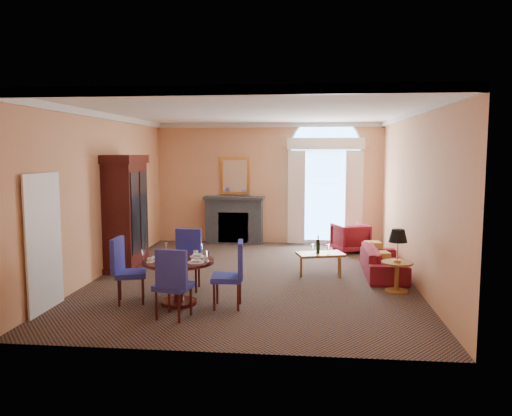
# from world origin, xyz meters

# --- Properties ---
(ground) EXTENTS (7.50, 7.50, 0.00)m
(ground) POSITION_xyz_m (0.00, 0.00, 0.00)
(ground) COLOR black
(ground) RESTS_ON ground
(room_envelope) EXTENTS (6.04, 7.52, 3.45)m
(room_envelope) POSITION_xyz_m (-0.03, 0.67, 2.51)
(room_envelope) COLOR #E5A06D
(room_envelope) RESTS_ON ground
(armoire) EXTENTS (0.68, 1.21, 2.37)m
(armoire) POSITION_xyz_m (-2.72, 0.40, 1.14)
(armoire) COLOR black
(armoire) RESTS_ON ground
(dining_table) EXTENTS (1.14, 1.14, 0.92)m
(dining_table) POSITION_xyz_m (-1.00, -1.88, 0.54)
(dining_table) COLOR black
(dining_table) RESTS_ON ground
(dining_chair_north) EXTENTS (0.51, 0.52, 1.06)m
(dining_chair_north) POSITION_xyz_m (-1.07, -0.95, 0.60)
(dining_chair_north) COLOR navy
(dining_chair_north) RESTS_ON ground
(dining_chair_south) EXTENTS (0.57, 0.57, 1.06)m
(dining_chair_south) POSITION_xyz_m (-0.89, -2.65, 0.60)
(dining_chair_south) COLOR navy
(dining_chair_south) RESTS_ON ground
(dining_chair_east) EXTENTS (0.52, 0.51, 1.06)m
(dining_chair_east) POSITION_xyz_m (-0.09, -1.99, 0.60)
(dining_chair_east) COLOR navy
(dining_chair_east) RESTS_ON ground
(dining_chair_west) EXTENTS (0.59, 0.59, 1.06)m
(dining_chair_west) POSITION_xyz_m (-1.90, -1.87, 0.60)
(dining_chair_west) COLOR navy
(dining_chair_west) RESTS_ON ground
(sofa) EXTENTS (0.76, 1.89, 0.55)m
(sofa) POSITION_xyz_m (2.55, 0.37, 0.27)
(sofa) COLOR maroon
(sofa) RESTS_ON ground
(armchair) EXTENTS (0.99, 1.00, 0.70)m
(armchair) POSITION_xyz_m (2.09, 2.66, 0.35)
(armchair) COLOR maroon
(armchair) RESTS_ON ground
(coffee_table) EXTENTS (0.99, 0.72, 0.81)m
(coffee_table) POSITION_xyz_m (1.30, 0.22, 0.42)
(coffee_table) COLOR #93602C
(coffee_table) RESTS_ON ground
(side_table) EXTENTS (0.54, 0.54, 1.09)m
(side_table) POSITION_xyz_m (2.60, -0.83, 0.69)
(side_table) COLOR #93602C
(side_table) RESTS_ON ground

